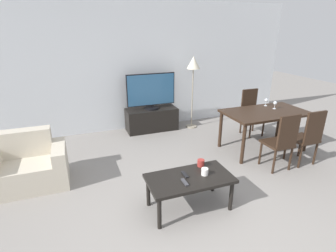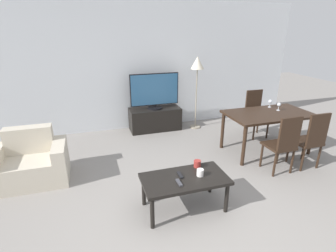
# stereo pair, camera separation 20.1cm
# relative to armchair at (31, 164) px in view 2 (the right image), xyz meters

# --- Properties ---
(ground_plane) EXTENTS (18.00, 18.00, 0.00)m
(ground_plane) POSITION_rel_armchair_xyz_m (1.87, -1.85, -0.28)
(ground_plane) COLOR gray
(wall_back) EXTENTS (7.75, 0.06, 2.70)m
(wall_back) POSITION_rel_armchair_xyz_m (1.87, 1.79, 1.07)
(wall_back) COLOR silver
(wall_back) RESTS_ON ground_plane
(armchair) EXTENTS (1.03, 0.69, 0.78)m
(armchair) POSITION_rel_armchair_xyz_m (0.00, 0.00, 0.00)
(armchair) COLOR beige
(armchair) RESTS_ON ground_plane
(tv_stand) EXTENTS (1.11, 0.47, 0.49)m
(tv_stand) POSITION_rel_armchair_xyz_m (2.29, 1.48, -0.04)
(tv_stand) COLOR black
(tv_stand) RESTS_ON ground_plane
(tv) EXTENTS (1.06, 0.32, 0.77)m
(tv) POSITION_rel_armchair_xyz_m (2.29, 1.48, 0.60)
(tv) COLOR black
(tv) RESTS_ON tv_stand
(coffee_table) EXTENTS (1.05, 0.55, 0.45)m
(coffee_table) POSITION_rel_armchair_xyz_m (1.94, -1.29, 0.11)
(coffee_table) COLOR black
(coffee_table) RESTS_ON ground_plane
(dining_table) EXTENTS (1.50, 0.84, 0.74)m
(dining_table) POSITION_rel_armchair_xyz_m (3.95, -0.19, 0.38)
(dining_table) COLOR black
(dining_table) RESTS_ON ground_plane
(dining_chair_near) EXTENTS (0.40, 0.40, 0.95)m
(dining_chair_near) POSITION_rel_armchair_xyz_m (3.68, -0.92, 0.24)
(dining_chair_near) COLOR black
(dining_chair_near) RESTS_ON ground_plane
(dining_chair_far) EXTENTS (0.40, 0.40, 0.95)m
(dining_chair_far) POSITION_rel_armchair_xyz_m (4.21, 0.55, 0.24)
(dining_chair_far) COLOR black
(dining_chair_far) RESTS_ON ground_plane
(dining_chair_near_right) EXTENTS (0.40, 0.40, 0.95)m
(dining_chair_near_right) POSITION_rel_armchair_xyz_m (4.21, -0.92, 0.24)
(dining_chair_near_right) COLOR black
(dining_chair_near_right) RESTS_ON ground_plane
(floor_lamp) EXTENTS (0.28, 0.28, 1.59)m
(floor_lamp) POSITION_rel_armchair_xyz_m (3.20, 1.33, 1.07)
(floor_lamp) COLOR gray
(floor_lamp) RESTS_ON ground_plane
(remote_primary) EXTENTS (0.04, 0.15, 0.02)m
(remote_primary) POSITION_rel_armchair_xyz_m (1.90, -1.23, 0.17)
(remote_primary) COLOR black
(remote_primary) RESTS_ON coffee_table
(remote_secondary) EXTENTS (0.04, 0.15, 0.02)m
(remote_secondary) POSITION_rel_armchair_xyz_m (1.83, -1.39, 0.17)
(remote_secondary) COLOR #38383D
(remote_secondary) RESTS_ON coffee_table
(cup_white_near) EXTENTS (0.09, 0.09, 0.09)m
(cup_white_near) POSITION_rel_armchair_xyz_m (2.18, -1.10, 0.21)
(cup_white_near) COLOR maroon
(cup_white_near) RESTS_ON coffee_table
(cup_colored_far) EXTENTS (0.09, 0.09, 0.09)m
(cup_colored_far) POSITION_rel_armchair_xyz_m (2.13, -1.31, 0.21)
(cup_colored_far) COLOR white
(cup_colored_far) RESTS_ON coffee_table
(wine_glass_left) EXTENTS (0.07, 0.07, 0.15)m
(wine_glass_left) POSITION_rel_armchair_xyz_m (4.18, 0.10, 0.56)
(wine_glass_left) COLOR silver
(wine_glass_left) RESTS_ON dining_table
(wine_glass_center) EXTENTS (0.07, 0.07, 0.15)m
(wine_glass_center) POSITION_rel_armchair_xyz_m (4.20, -0.11, 0.56)
(wine_glass_center) COLOR silver
(wine_glass_center) RESTS_ON dining_table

